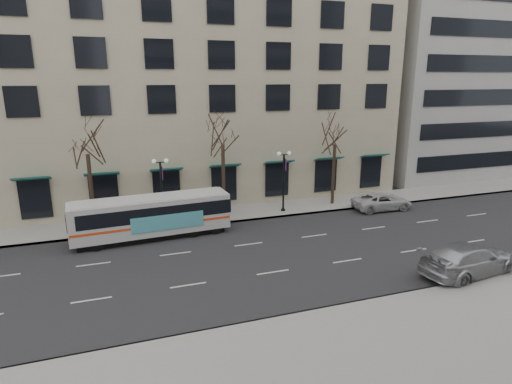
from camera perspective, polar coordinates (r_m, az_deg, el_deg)
name	(u,v)px	position (r m, az deg, el deg)	size (l,w,h in m)	color
ground	(260,257)	(27.52, 0.50, -8.68)	(160.00, 160.00, 0.00)	black
sidewalk_far	(280,209)	(37.06, 3.15, -2.25)	(80.00, 4.00, 0.15)	gray
building_hotel	(171,68)	(45.22, -11.25, 15.94)	(40.00, 20.00, 24.00)	tan
building_office	(451,23)	(60.65, 24.51, 19.86)	(25.00, 20.00, 35.00)	#999993
tree_far_left	(86,141)	(32.88, -21.70, 6.34)	(3.60, 3.60, 8.34)	black
tree_far_mid	(223,132)	(33.88, -4.49, 7.93)	(3.60, 3.60, 8.55)	black
tree_far_right	(335,133)	(37.69, 10.54, 7.70)	(3.60, 3.60, 8.06)	black
lamp_post_left	(162,188)	(33.14, -12.46, 0.48)	(1.22, 0.45, 5.21)	black
lamp_post_right	(284,179)	(35.60, 3.72, 1.81)	(1.22, 0.45, 5.21)	black
city_bus	(153,216)	(31.12, -13.61, -3.07)	(11.13, 3.12, 2.98)	silver
silver_car	(469,259)	(27.87, 26.54, -8.00)	(2.58, 6.34, 1.84)	#ACAFB4
white_pickup	(382,201)	(38.47, 16.43, -1.21)	(2.38, 5.17, 1.44)	#BDBDBD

